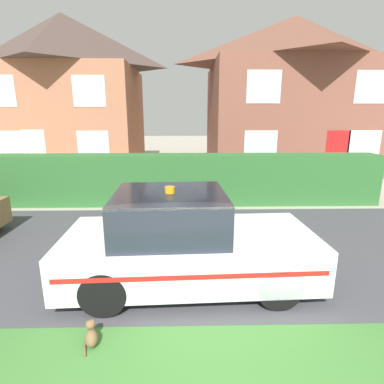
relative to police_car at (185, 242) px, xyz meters
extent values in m
cube|color=#424247|center=(0.34, 1.42, -0.71)|extent=(28.00, 5.02, 0.01)
cube|color=#2D662D|center=(0.08, 4.67, 0.06)|extent=(11.76, 0.87, 1.54)
cylinder|color=black|center=(1.34, -0.72, -0.37)|extent=(0.67, 0.23, 0.66)
cylinder|color=black|center=(1.27, 0.82, -0.37)|extent=(0.67, 0.23, 0.66)
cylinder|color=black|center=(-1.11, -0.82, -0.37)|extent=(0.67, 0.23, 0.66)
cylinder|color=black|center=(-1.17, 0.73, -0.37)|extent=(0.67, 0.23, 0.66)
cube|color=silver|center=(0.08, 0.00, -0.18)|extent=(4.02, 1.90, 0.69)
cube|color=#232833|center=(-0.22, -0.01, 0.50)|extent=(1.77, 1.64, 0.66)
cube|color=silver|center=(-0.22, -0.01, 0.81)|extent=(1.77, 1.64, 0.04)
cube|color=red|center=(0.12, -0.87, -0.12)|extent=(3.75, 0.16, 0.07)
cube|color=red|center=(0.05, 0.88, -0.12)|extent=(3.75, 0.16, 0.07)
cylinder|color=orange|center=(-0.22, -0.01, 0.88)|extent=(0.16, 0.16, 0.10)
ellipsoid|color=brown|center=(-1.12, -1.40, -0.62)|extent=(0.22, 0.26, 0.20)
ellipsoid|color=white|center=(-1.15, -1.32, -0.63)|extent=(0.10, 0.09, 0.11)
sphere|color=brown|center=(-1.15, -1.31, -0.50)|extent=(0.11, 0.11, 0.11)
cone|color=brown|center=(-1.12, -1.30, -0.45)|extent=(0.05, 0.05, 0.05)
cone|color=brown|center=(-1.18, -1.32, -0.45)|extent=(0.05, 0.05, 0.05)
cylinder|color=brown|center=(-1.17, -1.50, -0.70)|extent=(0.09, 0.19, 0.03)
cube|color=#A86B4C|center=(-6.02, 11.77, 1.80)|extent=(6.95, 5.34, 5.03)
pyramid|color=#473833|center=(-6.02, 11.77, 5.57)|extent=(7.30, 5.60, 2.52)
cube|color=white|center=(-6.73, 9.09, 0.34)|extent=(1.00, 0.02, 2.10)
cube|color=silver|center=(-7.93, 9.09, 0.69)|extent=(1.40, 0.02, 1.30)
cube|color=silver|center=(-4.11, 9.09, 0.69)|extent=(1.40, 0.02, 1.30)
cube|color=silver|center=(-4.11, 9.09, 3.01)|extent=(1.40, 0.02, 1.30)
cube|color=brown|center=(5.43, 11.51, 1.88)|extent=(8.09, 6.48, 5.18)
pyramid|color=brown|center=(5.43, 11.51, 5.57)|extent=(8.50, 6.81, 2.22)
cube|color=red|center=(6.52, 8.26, 0.34)|extent=(1.00, 0.02, 2.10)
cube|color=silver|center=(3.21, 8.26, 0.74)|extent=(1.40, 0.02, 1.30)
cube|color=silver|center=(7.66, 8.26, 0.74)|extent=(1.40, 0.02, 1.30)
cube|color=silver|center=(3.21, 8.26, 3.12)|extent=(1.40, 0.02, 1.30)
cube|color=silver|center=(7.66, 8.26, 3.12)|extent=(1.40, 0.02, 1.30)
camera|label=1|loc=(0.02, -4.47, 1.98)|focal=28.00mm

